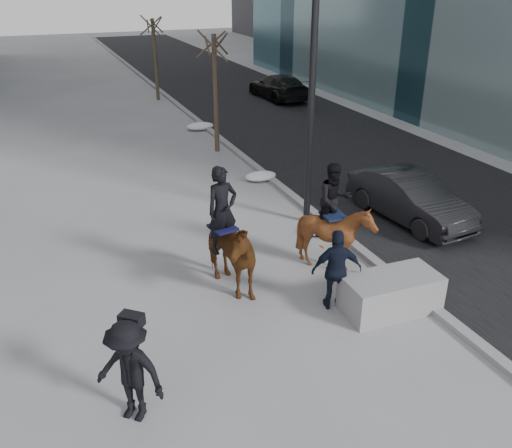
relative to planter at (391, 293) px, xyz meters
name	(u,v)px	position (x,y,z in m)	size (l,w,h in m)	color
ground	(278,313)	(-2.17, 0.75, -0.39)	(120.00, 120.00, 0.00)	gray
road	(333,145)	(4.83, 10.75, -0.39)	(8.00, 90.00, 0.01)	black
curb	(241,155)	(0.83, 10.75, -0.33)	(0.25, 90.00, 0.12)	gray
planter	(391,293)	(0.00, 0.00, 0.00)	(1.97, 0.98, 0.79)	gray
car_near	(410,198)	(3.12, 3.59, 0.27)	(1.40, 4.00, 1.32)	black
car_far	(278,87)	(6.41, 19.68, 0.27)	(1.87, 4.60, 1.33)	black
tree_near	(215,88)	(0.23, 11.80, 2.02)	(1.20, 1.20, 4.83)	#392E22
tree_far	(155,56)	(0.23, 21.96, 1.94)	(1.20, 1.20, 4.66)	#3B3123
mounted_left	(225,247)	(-2.84, 2.06, 0.64)	(1.39, 2.31, 2.79)	#47250E
mounted_right	(335,229)	(-0.21, 1.98, 0.63)	(1.43, 1.58, 2.55)	#4B1E0F
feeder	(337,270)	(-0.99, 0.52, 0.48)	(1.11, 1.00, 1.75)	black
camera_crew	(129,371)	(-5.44, -0.98, 0.49)	(1.28, 1.24, 1.75)	black
lamppost	(316,34)	(0.43, 4.48, 4.60)	(0.25, 1.30, 9.09)	black
snow_piles	(276,189)	(0.53, 6.85, -0.24)	(1.24, 15.82, 0.31)	white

